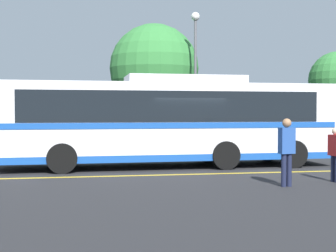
{
  "coord_description": "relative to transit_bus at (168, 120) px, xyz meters",
  "views": [
    {
      "loc": [
        -3.51,
        -16.74,
        2.03
      ],
      "look_at": [
        -0.57,
        0.19,
        1.5
      ],
      "focal_mm": 50.0,
      "sensor_mm": 36.0,
      "label": 1
    }
  ],
  "objects": [
    {
      "name": "ground_plane",
      "position": [
        0.56,
        -0.19,
        -1.74
      ],
      "size": [
        220.0,
        220.0,
        0.0
      ],
      "primitive_type": "plane",
      "color": "#262628"
    },
    {
      "name": "parked_car_1",
      "position": [
        -5.4,
        4.55,
        -1.05
      ],
      "size": [
        4.37,
        1.96,
        1.35
      ],
      "rotation": [
        0.0,
        0.0,
        1.58
      ],
      "color": "silver",
      "rests_on": "ground_plane"
    },
    {
      "name": "pedestrian_0",
      "position": [
        2.37,
        -5.06,
        -0.67
      ],
      "size": [
        0.45,
        0.29,
        1.85
      ],
      "rotation": [
        0.0,
        0.0,
        0.17
      ],
      "color": "#191E38",
      "rests_on": "ground_plane"
    },
    {
      "name": "curb_strip",
      "position": [
        -0.01,
        5.87,
        -1.66
      ],
      "size": [
        40.19,
        0.36,
        0.15
      ],
      "primitive_type": "cube",
      "color": "#99999E",
      "rests_on": "ground_plane"
    },
    {
      "name": "parked_car_2",
      "position": [
        -0.12,
        4.55,
        -1.01
      ],
      "size": [
        4.41,
        2.13,
        1.46
      ],
      "rotation": [
        0.0,
        0.0,
        1.65
      ],
      "color": "#4C3823",
      "rests_on": "ground_plane"
    },
    {
      "name": "lane_strip_0",
      "position": [
        -0.01,
        -2.2,
        -1.74
      ],
      "size": [
        32.19,
        0.2,
        0.01
      ],
      "primitive_type": "cube",
      "rotation": [
        0.0,
        0.0,
        1.57
      ],
      "color": "gold",
      "rests_on": "ground_plane"
    },
    {
      "name": "transit_bus",
      "position": [
        0.0,
        0.0,
        0.0
      ],
      "size": [
        12.56,
        2.89,
        3.34
      ],
      "rotation": [
        0.0,
        0.0,
        1.59
      ],
      "color": "silver",
      "rests_on": "ground_plane"
    },
    {
      "name": "pedestrian_2",
      "position": [
        4.1,
        -4.53,
        -0.85
      ],
      "size": [
        0.27,
        0.45,
        1.57
      ],
      "rotation": [
        0.0,
        0.0,
        1.71
      ],
      "color": "#191E38",
      "rests_on": "ground_plane"
    },
    {
      "name": "street_lamp",
      "position": [
        2.61,
        6.79,
        3.08
      ],
      "size": [
        0.45,
        0.45,
        7.18
      ],
      "color": "#59595E",
      "rests_on": "ground_plane"
    },
    {
      "name": "tree_2",
      "position": [
        0.82,
        9.36,
        2.73
      ],
      "size": [
        5.03,
        5.03,
        6.99
      ],
      "color": "#513823",
      "rests_on": "ground_plane"
    }
  ]
}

